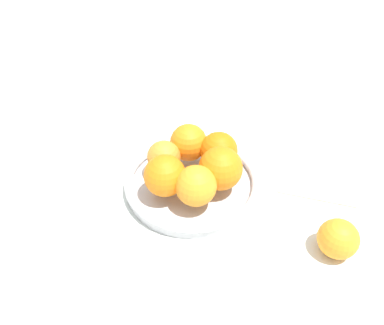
# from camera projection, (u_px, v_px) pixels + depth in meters

# --- Properties ---
(ground_plane) EXTENTS (4.00, 4.00, 0.00)m
(ground_plane) POSITION_uv_depth(u_px,v_px,m) (192.00, 188.00, 0.75)
(ground_plane) COLOR silver
(fruit_bowl) EXTENTS (0.26, 0.26, 0.03)m
(fruit_bowl) POSITION_uv_depth(u_px,v_px,m) (192.00, 182.00, 0.74)
(fruit_bowl) COLOR silver
(fruit_bowl) RESTS_ON ground_plane
(orange_pile) EXTENTS (0.19, 0.19, 0.08)m
(orange_pile) POSITION_uv_depth(u_px,v_px,m) (194.00, 164.00, 0.70)
(orange_pile) COLOR orange
(orange_pile) RESTS_ON fruit_bowl
(stray_orange) EXTENTS (0.07, 0.07, 0.07)m
(stray_orange) POSITION_uv_depth(u_px,v_px,m) (338.00, 239.00, 0.61)
(stray_orange) COLOR orange
(stray_orange) RESTS_ON ground_plane
(napkin_folded) EXTENTS (0.16, 0.16, 0.01)m
(napkin_folded) POSITION_uv_depth(u_px,v_px,m) (318.00, 175.00, 0.77)
(napkin_folded) COLOR beige
(napkin_folded) RESTS_ON ground_plane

